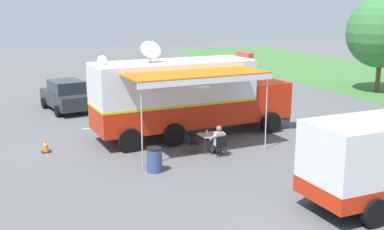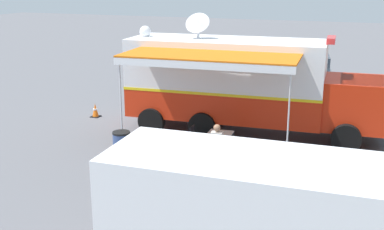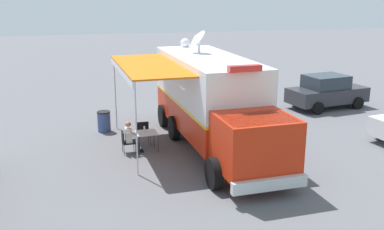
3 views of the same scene
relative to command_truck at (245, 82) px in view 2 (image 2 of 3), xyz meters
The scene contains 12 objects.
ground_plane 2.08m from the command_truck, 89.27° to the right, with size 100.00×100.00×0.00m, color #5B5B60.
lot_stripe 4.26m from the command_truck, 147.90° to the right, with size 0.12×4.80×0.01m, color silver.
command_truck is the anchor object (origin of this frame).
folding_table 2.88m from the command_truck, ahead, with size 0.84×0.84×0.73m.
water_bottle 2.87m from the command_truck, ahead, with size 0.07×0.07×0.22m.
folding_chair_at_table 3.67m from the command_truck, ahead, with size 0.51×0.51×0.87m.
folding_chair_beside_table 3.12m from the command_truck, 21.13° to the right, with size 0.51×0.51×0.87m.
seated_responder 3.44m from the command_truck, ahead, with size 0.68×0.57×1.25m.
trash_bin 5.28m from the command_truck, 36.36° to the right, with size 0.57×0.57×0.91m.
traffic_cone 6.62m from the command_truck, 89.03° to the right, with size 0.36×0.36×0.58m.
car_behind_truck 8.78m from the command_truck, behind, with size 4.42×2.49×1.76m.
car_far_corner 8.88m from the command_truck, 149.46° to the right, with size 4.45×2.56×1.76m.
Camera 2 is at (17.29, 5.12, 5.72)m, focal length 45.80 mm.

